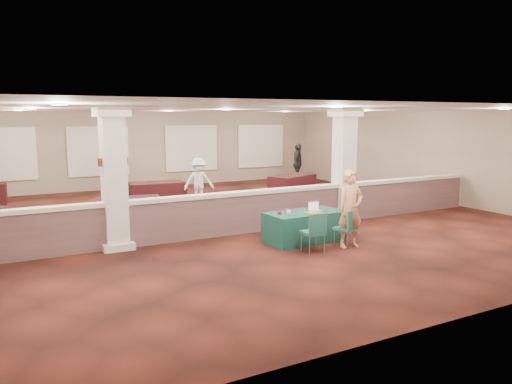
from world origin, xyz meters
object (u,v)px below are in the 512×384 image
near_table (305,227)px  woman (350,209)px  far_table_front_center (182,212)px  attendee_d (112,173)px  far_table_front_left (128,211)px  attendee_b (199,181)px  far_table_back_center (157,193)px  far_table_back_right (292,185)px  attendee_c (298,163)px  conf_chair_side (315,229)px  conf_chair_main (348,225)px  far_table_front_right (318,199)px

near_table → woman: bearing=-58.1°
far_table_front_center → attendee_d: attendee_d is taller
far_table_front_left → attendee_d: bearing=81.9°
attendee_b → attendee_d: size_ratio=0.91×
attendee_b → far_table_back_center: bearing=160.7°
far_table_front_left → far_table_front_center: size_ratio=1.06×
far_table_front_left → attendee_b: size_ratio=1.13×
far_table_front_center → attendee_d: bearing=95.6°
far_table_back_right → attendee_d: attendee_d is taller
far_table_front_center → attendee_b: bearing=59.1°
far_table_back_right → attendee_c: size_ratio=1.06×
conf_chair_side → attendee_b: (0.06, 6.98, 0.26)m
conf_chair_main → far_table_back_right: (2.99, 7.11, -0.13)m
conf_chair_side → far_table_back_right: (3.98, 7.18, -0.15)m
far_table_front_left → far_table_back_right: 7.16m
far_table_front_center → attendee_c: (7.58, 5.66, 0.55)m
far_table_front_center → far_table_front_right: (4.70, 0.02, -0.01)m
conf_chair_main → far_table_front_right: size_ratio=0.52×
woman → attendee_b: bearing=100.9°
conf_chair_main → attendee_b: bearing=80.2°
woman → far_table_front_center: size_ratio=1.05×
near_table → far_table_front_center: 3.83m
far_table_back_center → conf_chair_side: bearing=-81.4°
attendee_b → far_table_back_right: bearing=15.1°
far_table_front_center → attendee_d: size_ratio=0.98×
far_table_front_right → far_table_back_right: (0.83, 2.88, 0.05)m
conf_chair_side → attendee_d: 10.46m
far_table_front_center → far_table_back_right: size_ratio=0.90×
near_table → far_table_back_center: (-1.56, 6.76, 0.02)m
near_table → far_table_front_left: far_table_front_left is taller
near_table → far_table_front_center: bearing=118.1°
near_table → far_table_front_left: size_ratio=1.05×
near_table → attendee_d: (-2.52, 9.26, 0.51)m
near_table → attendee_b: (-0.33, 6.00, 0.44)m
near_table → far_table_front_right: (2.76, 3.32, -0.03)m
far_table_back_center → far_table_front_center: bearing=-96.3°
far_table_back_center → far_table_back_right: 5.18m
far_table_front_center → far_table_front_left: bearing=148.6°
near_table → conf_chair_main: (0.60, -0.91, 0.15)m
near_table → far_table_back_center: bearing=100.6°
near_table → attendee_c: attendee_c is taller
far_table_front_center → far_table_back_right: bearing=27.7°
attendee_b → far_table_front_center: bearing=-108.7°
far_table_front_right → far_table_back_center: (-4.32, 3.43, 0.04)m
far_table_back_right → attendee_d: 6.85m
conf_chair_side → far_table_back_center: size_ratio=0.48×
far_table_back_right → far_table_front_center: bearing=-152.3°
woman → far_table_back_right: bearing=70.5°
attendee_d → near_table: bearing=138.6°
far_table_front_left → far_table_back_center: (1.69, 2.65, 0.01)m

